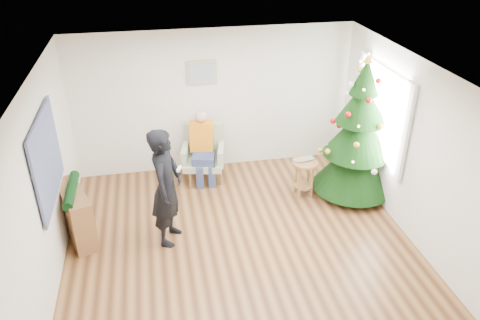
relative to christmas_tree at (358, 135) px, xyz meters
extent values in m
plane|color=brown|center=(-2.15, -1.06, -1.10)|extent=(5.00, 5.00, 0.00)
plane|color=white|center=(-2.15, -1.06, 1.50)|extent=(5.00, 5.00, 0.00)
plane|color=silver|center=(-2.15, 1.44, 0.20)|extent=(5.00, 0.00, 5.00)
plane|color=silver|center=(-2.15, -3.56, 0.20)|extent=(5.00, 0.00, 5.00)
plane|color=silver|center=(-4.65, -1.06, 0.20)|extent=(0.00, 5.00, 5.00)
plane|color=silver|center=(0.35, -1.06, 0.20)|extent=(0.00, 5.00, 5.00)
cube|color=white|center=(0.32, -0.06, 0.40)|extent=(0.04, 1.30, 1.40)
cube|color=white|center=(0.29, -0.81, 0.40)|extent=(0.05, 0.25, 1.50)
cube|color=white|center=(0.29, 0.69, 0.40)|extent=(0.05, 0.25, 1.50)
cylinder|color=#3F2816|center=(0.00, 0.00, -0.95)|extent=(0.10, 0.10, 0.31)
cone|color=black|center=(0.00, 0.00, -0.53)|extent=(1.36, 1.36, 0.89)
cone|color=black|center=(0.00, 0.00, 0.04)|extent=(1.08, 1.08, 0.78)
cone|color=black|center=(0.00, 0.00, 0.56)|extent=(0.79, 0.79, 0.68)
cone|color=black|center=(0.00, 0.00, 0.98)|extent=(0.46, 0.46, 0.57)
cone|color=gold|center=(0.00, 0.00, 1.27)|extent=(0.15, 0.15, 0.15)
cylinder|color=brown|center=(-0.84, 0.08, -0.47)|extent=(0.43, 0.43, 0.04)
cylinder|color=brown|center=(-0.84, 0.08, -0.91)|extent=(0.33, 0.33, 0.02)
imported|color=silver|center=(-0.84, 0.08, -0.44)|extent=(0.39, 0.29, 0.03)
cube|color=#9BA786|center=(-2.44, 0.94, -0.76)|extent=(0.79, 0.75, 0.12)
cube|color=#9BA786|center=(-2.38, 1.22, -0.42)|extent=(0.68, 0.25, 0.60)
cube|color=#9BA786|center=(-2.75, 1.00, -0.60)|extent=(0.20, 0.54, 0.30)
cube|color=#9BA786|center=(-2.13, 0.87, -0.60)|extent=(0.20, 0.54, 0.30)
cube|color=navy|center=(-2.44, 0.86, -0.63)|extent=(0.46, 0.47, 0.14)
cube|color=orange|center=(-2.44, 1.07, -0.30)|extent=(0.44, 0.29, 0.55)
sphere|color=tan|center=(-2.44, 1.05, 0.08)|extent=(0.21, 0.21, 0.21)
imported|color=black|center=(-3.15, -0.68, -0.21)|extent=(0.63, 0.76, 1.79)
cube|color=white|center=(-2.96, -0.71, 0.09)|extent=(0.08, 0.13, 0.04)
cube|color=brown|center=(-4.48, -0.37, -0.70)|extent=(0.63, 1.04, 0.80)
cylinder|color=black|center=(-4.48, -0.37, -0.28)|extent=(0.14, 0.90, 0.14)
cube|color=black|center=(-4.61, -0.76, 0.45)|extent=(0.03, 1.50, 1.15)
cube|color=tan|center=(-2.35, 1.41, 0.75)|extent=(0.52, 0.03, 0.42)
cube|color=gray|center=(-2.35, 1.38, 0.75)|extent=(0.44, 0.02, 0.34)
camera|label=1|loc=(-3.22, -6.36, 3.27)|focal=35.00mm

